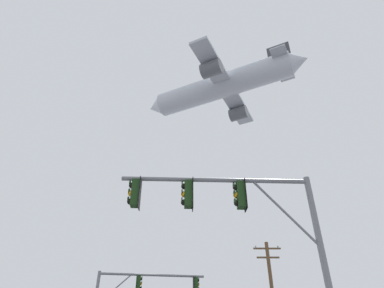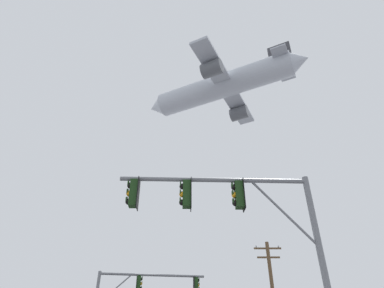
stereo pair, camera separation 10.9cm
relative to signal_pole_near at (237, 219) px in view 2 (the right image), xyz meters
name	(u,v)px [view 2 (the right image)]	position (x,y,z in m)	size (l,w,h in m)	color
signal_pole_near	(237,219)	(0.00, 0.00, 0.00)	(6.35, 0.59, 6.63)	slate
airplane	(222,86)	(3.86, 31.92, 34.62)	(27.71, 21.40, 7.98)	#B7BCC6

